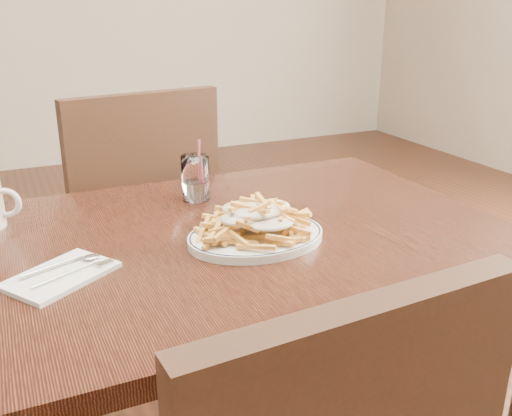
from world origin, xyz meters
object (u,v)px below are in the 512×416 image
water_glass (196,181)px  fries_plate (256,236)px  loaded_fries (256,216)px  table (218,269)px  chair_far (136,225)px

water_glass → fries_plate: bearing=-85.1°
loaded_fries → water_glass: (-0.03, 0.29, -0.01)m
table → chair_far: bearing=92.8°
loaded_fries → water_glass: water_glass is taller
table → fries_plate: (0.06, -0.06, 0.09)m
chair_far → fries_plate: chair_far is taller
chair_far → loaded_fries: (0.09, -0.69, 0.26)m
chair_far → fries_plate: bearing=-82.6°
chair_far → table: bearing=-87.2°
chair_far → fries_plate: (0.09, -0.69, 0.21)m
table → loaded_fries: size_ratio=4.39×
fries_plate → table: bearing=133.2°
chair_far → water_glass: (0.06, -0.40, 0.25)m
table → loaded_fries: (0.06, -0.06, 0.13)m
chair_far → loaded_fries: chair_far is taller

